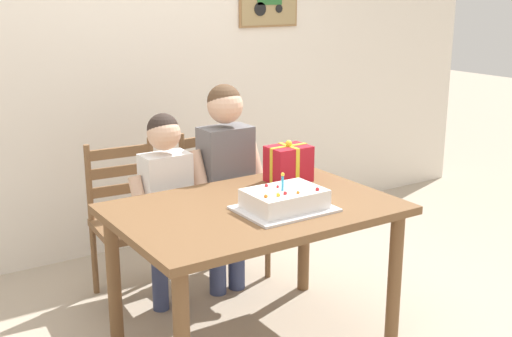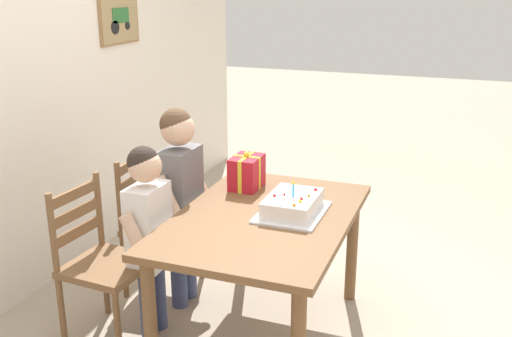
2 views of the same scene
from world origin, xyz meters
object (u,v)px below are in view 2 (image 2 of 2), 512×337
object	(u,v)px
gift_box_red_large	(247,172)
chair_left	(101,262)
child_older	(180,188)
birthday_cake	(292,205)
child_younger	(149,224)
dining_table	(264,233)
chair_right	(156,222)

from	to	relation	value
gift_box_red_large	chair_left	world-z (taller)	gift_box_red_large
chair_left	child_older	bearing A→B (deg)	-26.20
gift_box_red_large	chair_left	xyz separation A→B (m)	(-0.69, 0.61, -0.39)
child_older	birthday_cake	bearing A→B (deg)	-98.75
gift_box_red_large	child_younger	size ratio (longest dim) A/B	0.21
dining_table	birthday_cake	distance (m)	0.22
dining_table	chair_right	distance (m)	0.93
chair_left	child_younger	world-z (taller)	child_younger
birthday_cake	chair_left	bearing A→B (deg)	111.35
child_older	child_younger	world-z (taller)	child_older
gift_box_red_large	chair_right	xyz separation A→B (m)	(-0.08, 0.61, -0.39)
birthday_cake	child_younger	bearing A→B (deg)	109.87
gift_box_red_large	chair_right	bearing A→B (deg)	97.35
dining_table	child_older	distance (m)	0.65
dining_table	child_younger	size ratio (longest dim) A/B	1.20
birthday_cake	chair_right	bearing A→B (deg)	77.39
child_older	gift_box_red_large	bearing A→B (deg)	-62.71
birthday_cake	gift_box_red_large	size ratio (longest dim) A/B	1.89
child_younger	gift_box_red_large	bearing A→B (deg)	-32.30
child_older	child_younger	bearing A→B (deg)	179.96
chair_right	child_older	size ratio (longest dim) A/B	0.73
dining_table	birthday_cake	xyz separation A→B (m)	(0.08, -0.14, 0.15)
gift_box_red_large	chair_left	size ratio (longest dim) A/B	0.25
child_younger	dining_table	bearing A→B (deg)	-72.98
child_older	dining_table	bearing A→B (deg)	-107.95
gift_box_red_large	child_younger	world-z (taller)	child_younger
gift_box_red_large	chair_right	size ratio (longest dim) A/B	0.25
dining_table	gift_box_red_large	xyz separation A→B (m)	(0.38, 0.25, 0.20)
dining_table	chair_right	size ratio (longest dim) A/B	1.48
birthday_cake	child_older	xyz separation A→B (m)	(0.11, 0.74, -0.04)
gift_box_red_large	chair_left	distance (m)	0.99
chair_right	child_older	xyz separation A→B (m)	(-0.11, -0.25, 0.30)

